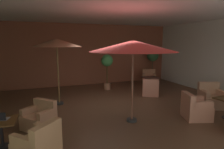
% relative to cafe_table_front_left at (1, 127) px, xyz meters
% --- Properties ---
extents(ground_plane, '(10.64, 9.82, 0.02)m').
position_rel_cafe_table_front_left_xyz_m(ground_plane, '(3.44, 1.28, -0.52)').
color(ground_plane, brown).
extents(wall_back_brick, '(10.64, 0.08, 3.51)m').
position_rel_cafe_table_front_left_xyz_m(wall_back_brick, '(3.44, 6.15, 1.24)').
color(wall_back_brick, brown).
rests_on(wall_back_brick, ground_plane).
extents(ceiling_slab, '(10.64, 9.82, 0.06)m').
position_rel_cafe_table_front_left_xyz_m(ceiling_slab, '(3.44, 1.28, 3.02)').
color(ceiling_slab, silver).
rests_on(ceiling_slab, wall_back_brick).
extents(cafe_table_front_left, '(0.73, 0.73, 0.66)m').
position_rel_cafe_table_front_left_xyz_m(cafe_table_front_left, '(0.00, 0.00, 0.00)').
color(cafe_table_front_left, black).
rests_on(cafe_table_front_left, ground_plane).
extents(armchair_front_left_north, '(1.05, 1.05, 0.80)m').
position_rel_cafe_table_front_left_xyz_m(armchair_front_left_north, '(0.84, 0.80, -0.22)').
color(armchair_front_left_north, tan).
rests_on(armchair_front_left_north, ground_plane).
extents(armchair_front_left_west, '(1.06, 1.06, 0.86)m').
position_rel_cafe_table_front_left_xyz_m(armchair_front_left_west, '(0.80, -0.84, -0.20)').
color(armchair_front_left_west, tan).
rests_on(armchair_front_left_west, ground_plane).
extents(cafe_table_front_right, '(0.77, 0.77, 0.66)m').
position_rel_cafe_table_front_left_xyz_m(cafe_table_front_right, '(6.35, 3.74, -0.01)').
color(cafe_table_front_right, black).
rests_on(cafe_table_front_right, ground_plane).
extents(armchair_front_right_north, '(1.00, 1.01, 0.89)m').
position_rel_cafe_table_front_left_xyz_m(armchair_front_right_north, '(6.90, 4.77, -0.19)').
color(armchair_front_right_north, '#B27552').
rests_on(armchair_front_right_north, ground_plane).
extents(armchair_front_right_east, '(1.02, 1.03, 0.81)m').
position_rel_cafe_table_front_left_xyz_m(armchair_front_right_east, '(5.74, 2.74, -0.21)').
color(armchair_front_right_east, tan).
rests_on(armchair_front_right_east, ground_plane).
extents(armchair_mid_center_north, '(0.97, 0.96, 0.85)m').
position_rel_cafe_table_front_left_xyz_m(armchair_mid_center_north, '(5.57, -0.24, -0.19)').
color(armchair_mid_center_north, tan).
rests_on(armchair_mid_center_north, ground_plane).
extents(armchair_mid_center_west, '(1.01, 1.00, 0.93)m').
position_rel_cafe_table_front_left_xyz_m(armchair_mid_center_west, '(6.99, 0.45, -0.18)').
color(armchair_mid_center_west, tan).
rests_on(armchair_mid_center_west, ground_plane).
extents(patio_umbrella_tall_red, '(2.63, 2.63, 2.52)m').
position_rel_cafe_table_front_left_xyz_m(patio_umbrella_tall_red, '(3.55, 0.29, 1.83)').
color(patio_umbrella_tall_red, '#2D2D2D').
rests_on(patio_umbrella_tall_red, ground_plane).
extents(patio_umbrella_center_beige, '(1.93, 1.93, 2.61)m').
position_rel_cafe_table_front_left_xyz_m(patio_umbrella_center_beige, '(1.59, 2.88, 1.91)').
color(patio_umbrella_center_beige, '#2D2D2D').
rests_on(patio_umbrella_center_beige, ground_plane).
extents(potted_tree_left_corner, '(0.61, 0.61, 1.84)m').
position_rel_cafe_table_front_left_xyz_m(potted_tree_left_corner, '(4.19, 4.49, 0.80)').
color(potted_tree_left_corner, '#AA6C4E').
rests_on(potted_tree_left_corner, ground_plane).
extents(potted_tree_mid_left, '(0.73, 0.73, 2.01)m').
position_rel_cafe_table_front_left_xyz_m(potted_tree_mid_left, '(7.64, 5.61, 0.93)').
color(potted_tree_mid_left, '#A86249').
rests_on(potted_tree_mid_left, ground_plane).
extents(open_laptop, '(0.36, 0.31, 0.20)m').
position_rel_cafe_table_front_left_xyz_m(open_laptop, '(-0.00, 0.05, 0.19)').
color(open_laptop, '#9EA0A5').
rests_on(open_laptop, cafe_table_front_left).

